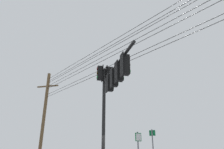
# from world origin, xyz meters

# --- Properties ---
(signal_mast_assembly) EXTENTS (2.17, 5.11, 6.78)m
(signal_mast_assembly) POSITION_xyz_m (-0.03, -0.71, 4.95)
(signal_mast_assembly) COLOR black
(signal_mast_assembly) RESTS_ON ground
(utility_pole_wooden) EXTENTS (2.26, 0.56, 8.95)m
(utility_pole_wooden) POSITION_xyz_m (-6.74, 7.28, 4.60)
(utility_pole_wooden) COLOR brown
(utility_pole_wooden) RESTS_ON ground
(overhead_wire_span) EXTENTS (13.83, 14.65, 2.18)m
(overhead_wire_span) POSITION_xyz_m (0.16, -0.04, 7.40)
(overhead_wire_span) COLOR black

